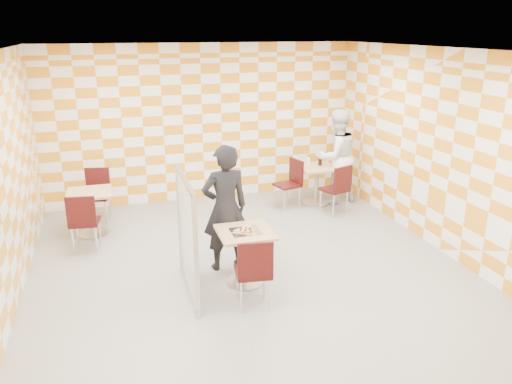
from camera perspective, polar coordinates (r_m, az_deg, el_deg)
The scene contains 15 objects.
room_shell at distance 6.92m, azimuth -1.60°, elevation 3.53°, with size 7.00×7.00×7.00m.
main_table at distance 6.59m, azimuth -1.25°, elevation -6.41°, with size 0.70×0.70×0.75m.
second_table at distance 9.63m, azimuth 6.94°, elevation 1.54°, with size 0.70×0.70×0.75m.
empty_table at distance 8.54m, azimuth -18.38°, elevation -1.48°, with size 0.70×0.70×0.75m.
chair_main_front at distance 5.98m, azimuth -0.21°, elevation -8.75°, with size 0.47×0.48×0.92m.
chair_second_front at distance 9.12m, azimuth 9.38°, elevation 0.70°, with size 0.54×0.54×0.92m.
chair_second_side at distance 9.39m, azimuth 4.07°, elevation 1.43°, with size 0.52×0.51×0.92m.
chair_empty_near at distance 7.90m, azimuth -19.13°, elevation -2.89°, with size 0.48×0.48×0.92m.
chair_empty_far at distance 9.19m, azimuth -17.68°, elevation 0.19°, with size 0.50×0.50×0.92m.
partition at distance 6.33m, azimuth -7.88°, elevation -4.91°, with size 0.08×1.38×1.55m.
man_dark at distance 6.88m, azimuth -3.56°, elevation -1.85°, with size 0.65×0.43×1.80m, color black.
man_white at distance 9.69m, azimuth 9.14°, elevation 4.01°, with size 0.88×0.69×1.82m, color white.
pizza_on_foil at distance 6.47m, azimuth -1.23°, elevation -4.39°, with size 0.40×0.40×0.04m.
sport_bottle at distance 9.61m, azimuth 5.99°, elevation 3.58°, with size 0.06×0.06×0.20m.
soda_bottle at distance 9.64m, azimuth 7.35°, elevation 3.67°, with size 0.07×0.07×0.23m.
Camera 1 is at (-1.72, -5.93, 3.27)m, focal length 35.00 mm.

